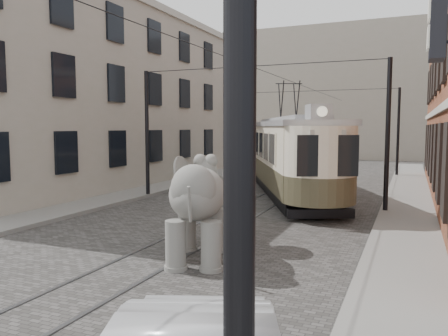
% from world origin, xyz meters
% --- Properties ---
extents(ground, '(120.00, 120.00, 0.00)m').
position_xyz_m(ground, '(0.00, 0.00, 0.00)').
color(ground, '#4A4744').
extents(tram_rails, '(1.54, 80.00, 0.02)m').
position_xyz_m(tram_rails, '(0.00, 0.00, 0.01)').
color(tram_rails, slate).
rests_on(tram_rails, ground).
extents(sidewalk_right, '(2.00, 60.00, 0.15)m').
position_xyz_m(sidewalk_right, '(6.00, 0.00, 0.07)').
color(sidewalk_right, slate).
rests_on(sidewalk_right, ground).
extents(sidewalk_left, '(2.00, 60.00, 0.15)m').
position_xyz_m(sidewalk_left, '(-6.50, 0.00, 0.07)').
color(sidewalk_left, slate).
rests_on(sidewalk_left, ground).
extents(stucco_building, '(7.00, 24.00, 10.00)m').
position_xyz_m(stucco_building, '(-11.00, 10.00, 5.00)').
color(stucco_building, gray).
rests_on(stucco_building, ground).
extents(distant_block, '(28.00, 10.00, 14.00)m').
position_xyz_m(distant_block, '(0.00, 40.00, 7.00)').
color(distant_block, gray).
rests_on(distant_block, ground).
extents(catenary, '(11.00, 30.20, 6.00)m').
position_xyz_m(catenary, '(-0.20, 5.00, 3.00)').
color(catenary, black).
rests_on(catenary, ground).
extents(tram, '(8.50, 14.03, 5.59)m').
position_xyz_m(tram, '(0.28, 9.90, 2.80)').
color(tram, beige).
rests_on(tram, ground).
extents(elephant, '(3.59, 4.81, 2.62)m').
position_xyz_m(elephant, '(1.15, -2.28, 1.31)').
color(elephant, slate).
rests_on(elephant, ground).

